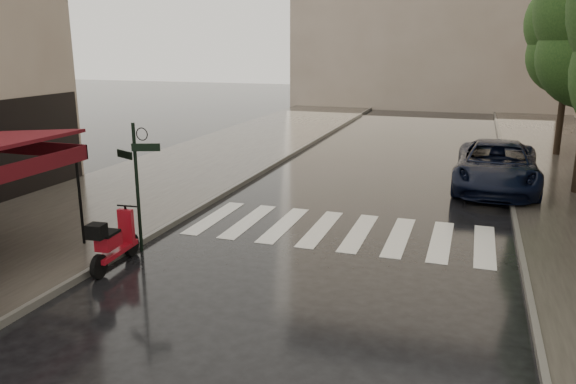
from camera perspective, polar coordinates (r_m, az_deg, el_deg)
The scene contains 9 objects.
ground at distance 11.15m, azimuth -17.81°, elevation -11.61°, with size 120.00×120.00×0.00m, color black.
sidewalk_near at distance 23.11m, azimuth -9.50°, elevation 2.66°, with size 6.00×60.00×0.12m, color #38332D.
curb_near at distance 21.86m, azimuth -2.40°, elevation 2.21°, with size 0.12×60.00×0.16m, color #595651.
curb_far at distance 20.53m, azimuth 21.50°, elevation 0.35°, with size 0.12×60.00×0.16m, color #595651.
crosswalk at distance 15.09m, azimuth 5.27°, elevation -3.91°, with size 7.85×3.20×0.01m.
signpost at distance 13.52m, azimuth -15.10°, elevation 1.48°, with size 1.17×0.29×3.10m.
tree_far at distance 27.18m, azimuth 26.85°, elevation 14.57°, with size 3.80×3.80×8.16m.
scooter at distance 13.01m, azimuth -17.33°, elevation -4.95°, with size 0.54×1.90×1.25m.
parked_car at distance 20.45m, azimuth 20.43°, elevation 2.51°, with size 2.69×5.84×1.62m, color black.
Camera 1 is at (6.17, -7.94, 4.81)m, focal length 35.00 mm.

